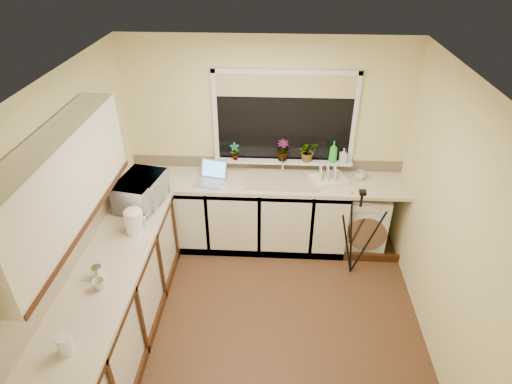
% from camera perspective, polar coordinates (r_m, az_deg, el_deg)
% --- Properties ---
extents(floor, '(3.20, 3.20, 0.00)m').
position_cam_1_polar(floor, '(4.55, 0.48, -16.17)').
color(floor, brown).
rests_on(floor, ground).
extents(ceiling, '(3.20, 3.20, 0.00)m').
position_cam_1_polar(ceiling, '(3.17, 0.68, 14.71)').
color(ceiling, white).
rests_on(ceiling, ground).
extents(wall_back, '(3.20, 0.00, 3.20)m').
position_cam_1_polar(wall_back, '(5.02, 1.37, 6.50)').
color(wall_back, beige).
rests_on(wall_back, ground).
extents(wall_front, '(3.20, 0.00, 3.20)m').
position_cam_1_polar(wall_front, '(2.66, -1.07, -22.82)').
color(wall_front, beige).
rests_on(wall_front, ground).
extents(wall_left, '(0.00, 3.00, 3.00)m').
position_cam_1_polar(wall_left, '(4.10, -22.37, -2.58)').
color(wall_left, beige).
rests_on(wall_left, ground).
extents(wall_right, '(0.00, 3.00, 3.00)m').
position_cam_1_polar(wall_right, '(4.00, 24.16, -3.99)').
color(wall_right, beige).
rests_on(wall_right, ground).
extents(base_cabinet_back, '(2.55, 0.60, 0.86)m').
position_cam_1_polar(base_cabinet_back, '(5.18, -2.46, -2.82)').
color(base_cabinet_back, silver).
rests_on(base_cabinet_back, floor).
extents(base_cabinet_left, '(0.54, 2.40, 0.86)m').
position_cam_1_polar(base_cabinet_left, '(4.28, -17.93, -13.88)').
color(base_cabinet_left, silver).
rests_on(base_cabinet_left, floor).
extents(worktop_back, '(3.20, 0.60, 0.04)m').
position_cam_1_polar(worktop_back, '(4.92, 1.20, 1.35)').
color(worktop_back, beige).
rests_on(worktop_back, base_cabinet_back).
extents(worktop_left, '(0.60, 2.40, 0.04)m').
position_cam_1_polar(worktop_left, '(3.98, -19.01, -9.34)').
color(worktop_left, beige).
rests_on(worktop_left, base_cabinet_left).
extents(upper_cabinet, '(0.28, 1.90, 0.70)m').
position_cam_1_polar(upper_cabinet, '(3.41, -24.72, 0.95)').
color(upper_cabinet, silver).
rests_on(upper_cabinet, wall_left).
extents(splashback_left, '(0.02, 2.40, 0.45)m').
position_cam_1_polar(splashback_left, '(3.94, -23.55, -6.26)').
color(splashback_left, beige).
rests_on(splashback_left, wall_left).
extents(splashback_back, '(3.20, 0.02, 0.14)m').
position_cam_1_polar(splashback_back, '(5.12, 1.33, 3.87)').
color(splashback_back, beige).
rests_on(splashback_back, wall_back).
extents(window_glass, '(1.50, 0.02, 1.00)m').
position_cam_1_polar(window_glass, '(4.87, 3.80, 9.80)').
color(window_glass, black).
rests_on(window_glass, wall_back).
extents(window_blind, '(1.50, 0.02, 0.25)m').
position_cam_1_polar(window_blind, '(4.72, 3.97, 13.90)').
color(window_blind, tan).
rests_on(window_blind, wall_back).
extents(windowsill, '(1.60, 0.14, 0.03)m').
position_cam_1_polar(windowsill, '(5.04, 3.59, 4.14)').
color(windowsill, white).
rests_on(windowsill, wall_back).
extents(sink, '(0.82, 0.46, 0.03)m').
position_cam_1_polar(sink, '(4.90, 3.54, 1.62)').
color(sink, tan).
rests_on(sink, worktop_back).
extents(faucet, '(0.03, 0.03, 0.24)m').
position_cam_1_polar(faucet, '(5.00, 3.59, 3.72)').
color(faucet, silver).
rests_on(faucet, worktop_back).
extents(washing_machine, '(0.61, 0.59, 0.78)m').
position_cam_1_polar(washing_machine, '(5.32, 13.99, -3.38)').
color(washing_machine, silver).
rests_on(washing_machine, floor).
extents(laptop, '(0.37, 0.36, 0.22)m').
position_cam_1_polar(laptop, '(4.90, -5.94, 2.09)').
color(laptop, '#A0A0A7').
rests_on(laptop, worktop_back).
extents(kettle, '(0.18, 0.18, 0.23)m').
position_cam_1_polar(kettle, '(4.20, -15.87, -3.86)').
color(kettle, white).
rests_on(kettle, worktop_left).
extents(dish_rack, '(0.47, 0.41, 0.06)m').
position_cam_1_polar(dish_rack, '(4.93, 9.59, 1.63)').
color(dish_rack, '#EDE7CD').
rests_on(dish_rack, worktop_back).
extents(tripod, '(0.68, 0.68, 1.09)m').
position_cam_1_polar(tripod, '(4.79, 13.18, -5.41)').
color(tripod, black).
rests_on(tripod, floor).
extents(glass_jug, '(0.11, 0.11, 0.15)m').
position_cam_1_polar(glass_jug, '(3.35, -24.02, -17.99)').
color(glass_jug, silver).
rests_on(glass_jug, worktop_left).
extents(steel_jar, '(0.09, 0.09, 0.12)m').
position_cam_1_polar(steel_jar, '(3.83, -20.36, -9.98)').
color(steel_jar, white).
rests_on(steel_jar, worktop_left).
extents(microwave, '(0.48, 0.62, 0.31)m').
position_cam_1_polar(microwave, '(4.57, -15.05, 0.07)').
color(microwave, white).
rests_on(microwave, worktop_left).
extents(plant_a, '(0.13, 0.11, 0.22)m').
position_cam_1_polar(plant_a, '(4.98, -2.83, 5.39)').
color(plant_a, '#999999').
rests_on(plant_a, windowsill).
extents(plant_c, '(0.17, 0.17, 0.25)m').
position_cam_1_polar(plant_c, '(4.98, 3.58, 5.57)').
color(plant_c, '#999999').
rests_on(plant_c, windowsill).
extents(plant_d, '(0.26, 0.24, 0.25)m').
position_cam_1_polar(plant_d, '(4.99, 6.93, 5.45)').
color(plant_d, '#999999').
rests_on(plant_d, windowsill).
extents(soap_bottle_green, '(0.10, 0.10, 0.25)m').
position_cam_1_polar(soap_bottle_green, '(5.01, 10.23, 5.28)').
color(soap_bottle_green, green).
rests_on(soap_bottle_green, windowsill).
extents(soap_bottle_clear, '(0.08, 0.09, 0.17)m').
position_cam_1_polar(soap_bottle_clear, '(5.03, 11.54, 4.77)').
color(soap_bottle_clear, '#999999').
rests_on(soap_bottle_clear, windowsill).
extents(cup_back, '(0.13, 0.13, 0.09)m').
position_cam_1_polar(cup_back, '(5.06, 13.69, 2.18)').
color(cup_back, silver).
rests_on(cup_back, worktop_back).
extents(cup_left, '(0.13, 0.13, 0.09)m').
position_cam_1_polar(cup_left, '(3.73, -20.15, -11.48)').
color(cup_left, beige).
rests_on(cup_left, worktop_left).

